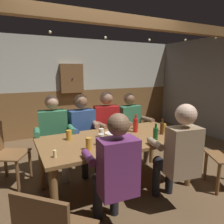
{
  "coord_description": "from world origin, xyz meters",
  "views": [
    {
      "loc": [
        -1.23,
        -2.45,
        1.6
      ],
      "look_at": [
        0.0,
        0.02,
        1.04
      ],
      "focal_mm": 33.18,
      "sensor_mm": 36.0,
      "label": 1
    }
  ],
  "objects_px": {
    "chair_empty_near_right": "(4,152)",
    "pint_glass_3": "(115,146)",
    "plate_0": "(112,133)",
    "table_candle": "(55,154)",
    "pint_glass_5": "(89,144)",
    "bottle_0": "(162,128)",
    "bottle_1": "(135,125)",
    "pint_glass_0": "(101,133)",
    "person_3": "(132,124)",
    "wall_dart_cabinet": "(72,78)",
    "pint_glass_2": "(136,125)",
    "person_1": "(83,129)",
    "person_2": "(107,125)",
    "person_4": "(115,169)",
    "condiment_caddy": "(135,143)",
    "pint_glass_7": "(101,140)",
    "pint_glass_4": "(189,132)",
    "pint_glass_6": "(164,128)",
    "pint_glass_1": "(69,135)",
    "dining_table": "(116,143)",
    "person_0": "(54,133)",
    "bottle_2": "(156,133)",
    "person_5": "(179,153)"
  },
  "relations": [
    {
      "from": "bottle_1",
      "to": "wall_dart_cabinet",
      "type": "bearing_deg",
      "value": 94.12
    },
    {
      "from": "bottle_0",
      "to": "dining_table",
      "type": "bearing_deg",
      "value": 166.37
    },
    {
      "from": "pint_glass_4",
      "to": "person_2",
      "type": "bearing_deg",
      "value": 122.35
    },
    {
      "from": "person_3",
      "to": "wall_dart_cabinet",
      "type": "distance_m",
      "value": 2.17
    },
    {
      "from": "dining_table",
      "to": "person_5",
      "type": "bearing_deg",
      "value": -60.0
    },
    {
      "from": "person_4",
      "to": "pint_glass_4",
      "type": "bearing_deg",
      "value": 18.61
    },
    {
      "from": "pint_glass_3",
      "to": "pint_glass_1",
      "type": "bearing_deg",
      "value": 120.11
    },
    {
      "from": "person_3",
      "to": "chair_empty_near_right",
      "type": "height_order",
      "value": "person_3"
    },
    {
      "from": "dining_table",
      "to": "person_4",
      "type": "bearing_deg",
      "value": -118.47
    },
    {
      "from": "chair_empty_near_right",
      "to": "pint_glass_3",
      "type": "distance_m",
      "value": 1.67
    },
    {
      "from": "pint_glass_7",
      "to": "person_5",
      "type": "bearing_deg",
      "value": -37.06
    },
    {
      "from": "dining_table",
      "to": "bottle_2",
      "type": "distance_m",
      "value": 0.54
    },
    {
      "from": "pint_glass_0",
      "to": "condiment_caddy",
      "type": "bearing_deg",
      "value": -61.01
    },
    {
      "from": "wall_dart_cabinet",
      "to": "pint_glass_6",
      "type": "bearing_deg",
      "value": -78.4
    },
    {
      "from": "condiment_caddy",
      "to": "pint_glass_0",
      "type": "height_order",
      "value": "pint_glass_0"
    },
    {
      "from": "pint_glass_7",
      "to": "wall_dart_cabinet",
      "type": "relative_size",
      "value": 0.2
    },
    {
      "from": "pint_glass_0",
      "to": "pint_glass_7",
      "type": "bearing_deg",
      "value": -113.73
    },
    {
      "from": "chair_empty_near_right",
      "to": "plate_0",
      "type": "relative_size",
      "value": 4.3
    },
    {
      "from": "pint_glass_0",
      "to": "table_candle",
      "type": "bearing_deg",
      "value": -150.02
    },
    {
      "from": "bottle_1",
      "to": "pint_glass_2",
      "type": "distance_m",
      "value": 0.17
    },
    {
      "from": "condiment_caddy",
      "to": "wall_dart_cabinet",
      "type": "relative_size",
      "value": 0.2
    },
    {
      "from": "person_1",
      "to": "pint_glass_7",
      "type": "height_order",
      "value": "person_1"
    },
    {
      "from": "bottle_1",
      "to": "bottle_2",
      "type": "relative_size",
      "value": 1.18
    },
    {
      "from": "person_1",
      "to": "person_2",
      "type": "xyz_separation_m",
      "value": [
        0.43,
        0.0,
        0.01
      ]
    },
    {
      "from": "table_candle",
      "to": "pint_glass_5",
      "type": "distance_m",
      "value": 0.39
    },
    {
      "from": "chair_empty_near_right",
      "to": "pint_glass_7",
      "type": "distance_m",
      "value": 1.46
    },
    {
      "from": "person_1",
      "to": "person_5",
      "type": "bearing_deg",
      "value": 108.7
    },
    {
      "from": "person_2",
      "to": "person_3",
      "type": "distance_m",
      "value": 0.47
    },
    {
      "from": "dining_table",
      "to": "person_1",
      "type": "height_order",
      "value": "person_1"
    },
    {
      "from": "bottle_0",
      "to": "bottle_1",
      "type": "xyz_separation_m",
      "value": [
        -0.28,
        0.25,
        0.02
      ]
    },
    {
      "from": "person_3",
      "to": "chair_empty_near_right",
      "type": "distance_m",
      "value": 2.07
    },
    {
      "from": "person_4",
      "to": "person_1",
      "type": "bearing_deg",
      "value": 87.22
    },
    {
      "from": "chair_empty_near_right",
      "to": "pint_glass_2",
      "type": "bearing_deg",
      "value": 102.95
    },
    {
      "from": "table_candle",
      "to": "condiment_caddy",
      "type": "xyz_separation_m",
      "value": [
        0.94,
        -0.04,
        -0.02
      ]
    },
    {
      "from": "dining_table",
      "to": "pint_glass_3",
      "type": "xyz_separation_m",
      "value": [
        -0.24,
        -0.42,
        0.14
      ]
    },
    {
      "from": "dining_table",
      "to": "pint_glass_7",
      "type": "distance_m",
      "value": 0.38
    },
    {
      "from": "person_1",
      "to": "bottle_0",
      "type": "bearing_deg",
      "value": 129.22
    },
    {
      "from": "pint_glass_2",
      "to": "pint_glass_3",
      "type": "relative_size",
      "value": 1.2
    },
    {
      "from": "pint_glass_2",
      "to": "pint_glass_7",
      "type": "height_order",
      "value": "pint_glass_7"
    },
    {
      "from": "bottle_0",
      "to": "pint_glass_6",
      "type": "distance_m",
      "value": 0.14
    },
    {
      "from": "table_candle",
      "to": "pint_glass_6",
      "type": "relative_size",
      "value": 0.68
    },
    {
      "from": "plate_0",
      "to": "pint_glass_0",
      "type": "relative_size",
      "value": 1.74
    },
    {
      "from": "person_0",
      "to": "table_candle",
      "type": "bearing_deg",
      "value": 85.96
    },
    {
      "from": "pint_glass_3",
      "to": "chair_empty_near_right",
      "type": "bearing_deg",
      "value": 133.69
    },
    {
      "from": "pint_glass_4",
      "to": "pint_glass_6",
      "type": "relative_size",
      "value": 1.02
    },
    {
      "from": "person_1",
      "to": "wall_dart_cabinet",
      "type": "xyz_separation_m",
      "value": [
        0.4,
        1.97,
        0.72
      ]
    },
    {
      "from": "chair_empty_near_right",
      "to": "pint_glass_3",
      "type": "height_order",
      "value": "chair_empty_near_right"
    },
    {
      "from": "table_candle",
      "to": "condiment_caddy",
      "type": "relative_size",
      "value": 0.57
    },
    {
      "from": "bottle_2",
      "to": "pint_glass_1",
      "type": "xyz_separation_m",
      "value": [
        -1.0,
        0.5,
        -0.02
      ]
    },
    {
      "from": "person_0",
      "to": "pint_glass_3",
      "type": "distance_m",
      "value": 1.24
    }
  ]
}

